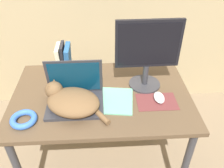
% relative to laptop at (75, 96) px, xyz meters
% --- Properties ---
extents(desk, '(1.12, 0.73, 0.73)m').
position_rel_laptop_xyz_m(desk, '(0.16, 0.08, -0.13)').
color(desk, brown).
rests_on(desk, ground_plane).
extents(laptop, '(0.33, 0.25, 0.26)m').
position_rel_laptop_xyz_m(laptop, '(0.00, 0.00, 0.00)').
color(laptop, '#2D2D33').
rests_on(laptop, desk).
extents(cat, '(0.40, 0.34, 0.14)m').
position_rel_laptop_xyz_m(cat, '(-0.02, -0.04, 0.01)').
color(cat, brown).
rests_on(cat, desk).
extents(external_monitor, '(0.40, 0.20, 0.45)m').
position_rel_laptop_xyz_m(external_monitor, '(0.44, 0.16, 0.20)').
color(external_monitor, '#333338').
rests_on(external_monitor, desk).
extents(mousepad, '(0.24, 0.16, 0.00)m').
position_rel_laptop_xyz_m(mousepad, '(0.49, -0.02, -0.05)').
color(mousepad, brown).
rests_on(mousepad, desk).
extents(computer_mouse, '(0.06, 0.11, 0.03)m').
position_rel_laptop_xyz_m(computer_mouse, '(0.51, -0.00, -0.03)').
color(computer_mouse, silver).
rests_on(computer_mouse, mousepad).
extents(book_row, '(0.09, 0.16, 0.22)m').
position_rel_laptop_xyz_m(book_row, '(-0.09, 0.33, 0.06)').
color(book_row, beige).
rests_on(book_row, desk).
extents(cable_coil, '(0.15, 0.15, 0.03)m').
position_rel_laptop_xyz_m(cable_coil, '(-0.27, -0.14, -0.03)').
color(cable_coil, blue).
rests_on(cable_coil, desk).
extents(notepad, '(0.23, 0.27, 0.01)m').
position_rel_laptop_xyz_m(notepad, '(0.25, 0.00, -0.05)').
color(notepad, '#6BBC93').
rests_on(notepad, desk).
extents(webcam, '(0.05, 0.05, 0.08)m').
position_rel_laptop_xyz_m(webcam, '(0.11, 0.36, -0.00)').
color(webcam, '#232328').
rests_on(webcam, desk).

